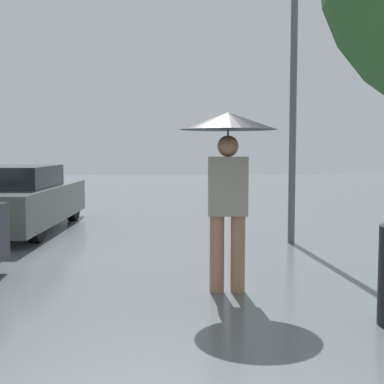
# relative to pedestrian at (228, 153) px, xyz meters

# --- Properties ---
(pedestrian) EXTENTS (1.02, 1.02, 1.90)m
(pedestrian) POSITION_rel_pedestrian_xyz_m (0.00, 0.00, 0.00)
(pedestrian) COLOR #9E7051
(pedestrian) RESTS_ON ground_plane
(parked_car_farthest) EXTENTS (1.85, 4.35, 1.21)m
(parked_car_farthest) POSITION_rel_pedestrian_xyz_m (-3.75, 4.33, -0.90)
(parked_car_farthest) COLOR #4C514C
(parked_car_farthest) RESTS_ON ground_plane
(street_lamp) EXTENTS (0.27, 0.27, 4.28)m
(street_lamp) POSITION_rel_pedestrian_xyz_m (1.24, 2.98, 1.15)
(street_lamp) COLOR #515456
(street_lamp) RESTS_ON ground_plane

